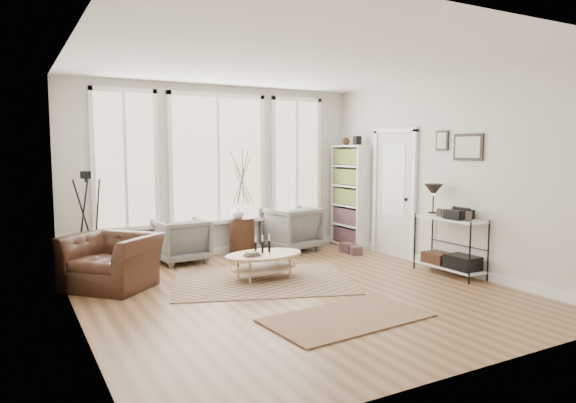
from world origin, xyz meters
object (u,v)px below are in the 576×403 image
bookcase (350,196)px  armchair_left (181,241)px  side_table (242,205)px  coffee_table (264,259)px  accent_chair (111,261)px  armchair_right (291,228)px  low_shelf (449,240)px

bookcase → armchair_left: 3.28m
bookcase → side_table: bearing=173.9°
coffee_table → armchair_left: size_ratio=1.51×
side_table → accent_chair: (-2.36, -1.10, -0.52)m
armchair_left → armchair_right: 2.04m
bookcase → coffee_table: bookcase is taller
armchair_left → bookcase: bearing=172.2°
bookcase → low_shelf: bearing=-91.3°
low_shelf → coffee_table: size_ratio=1.11×
armchair_left → accent_chair: bearing=35.0°
coffee_table → armchair_right: bearing=50.0°
armchair_right → accent_chair: armchair_right is taller
low_shelf → armchair_left: (-3.16, 2.70, -0.16)m
coffee_table → bookcase: bearing=29.7°
armchair_right → accent_chair: bearing=6.5°
accent_chair → side_table: bearing=71.4°
low_shelf → accent_chair: bearing=159.6°
side_table → low_shelf: bearing=-53.1°
bookcase → side_table: 2.13m
armchair_left → side_table: side_table is taller
armchair_right → accent_chair: (-3.30, -1.04, -0.05)m
side_table → accent_chair: side_table is taller
coffee_table → side_table: side_table is taller
bookcase → side_table: size_ratio=1.14×
low_shelf → armchair_right: low_shelf is taller
armchair_left → side_table: 1.21m
low_shelf → armchair_right: 2.92m
bookcase → low_shelf: bookcase is taller
bookcase → accent_chair: (-4.48, -0.87, -0.60)m
accent_chair → bookcase: bearing=57.5°
low_shelf → accent_chair: 4.72m
coffee_table → armchair_right: size_ratio=1.35×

